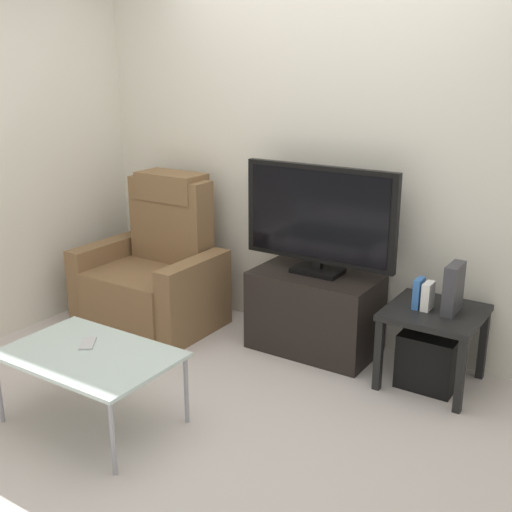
{
  "coord_description": "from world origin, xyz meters",
  "views": [
    {
      "loc": [
        1.9,
        -2.69,
        1.88
      ],
      "look_at": [
        -0.17,
        0.5,
        0.7
      ],
      "focal_mm": 44.9,
      "sensor_mm": 36.0,
      "label": 1
    }
  ],
  "objects_px": {
    "side_table": "(434,322)",
    "book_leftmost": "(419,293)",
    "book_middle": "(428,296)",
    "coffee_table": "(90,357)",
    "subwoofer_box": "(431,358)",
    "television": "(319,217)",
    "recliner_armchair": "(155,273)",
    "tv_stand": "(315,312)",
    "game_console": "(453,289)",
    "cell_phone": "(88,343)"
  },
  "relations": [
    {
      "from": "side_table",
      "to": "book_leftmost",
      "type": "bearing_deg",
      "value": -168.69
    },
    {
      "from": "side_table",
      "to": "book_leftmost",
      "type": "relative_size",
      "value": 3.03
    },
    {
      "from": "book_middle",
      "to": "coffee_table",
      "type": "xyz_separation_m",
      "value": [
        -1.33,
        -1.38,
        -0.18
      ]
    },
    {
      "from": "book_leftmost",
      "to": "book_middle",
      "type": "bearing_deg",
      "value": 0.0
    },
    {
      "from": "side_table",
      "to": "subwoofer_box",
      "type": "height_order",
      "value": "side_table"
    },
    {
      "from": "television",
      "to": "side_table",
      "type": "bearing_deg",
      "value": -4.28
    },
    {
      "from": "recliner_armchair",
      "to": "book_leftmost",
      "type": "distance_m",
      "value": 1.94
    },
    {
      "from": "tv_stand",
      "to": "book_leftmost",
      "type": "relative_size",
      "value": 4.59
    },
    {
      "from": "book_middle",
      "to": "game_console",
      "type": "relative_size",
      "value": 0.56
    },
    {
      "from": "subwoofer_box",
      "to": "game_console",
      "type": "relative_size",
      "value": 1.14
    },
    {
      "from": "recliner_armchair",
      "to": "game_console",
      "type": "distance_m",
      "value": 2.14
    },
    {
      "from": "television",
      "to": "game_console",
      "type": "relative_size",
      "value": 3.59
    },
    {
      "from": "tv_stand",
      "to": "recliner_armchair",
      "type": "height_order",
      "value": "recliner_armchair"
    },
    {
      "from": "tv_stand",
      "to": "recliner_armchair",
      "type": "relative_size",
      "value": 0.76
    },
    {
      "from": "television",
      "to": "recliner_armchair",
      "type": "relative_size",
      "value": 0.97
    },
    {
      "from": "television",
      "to": "subwoofer_box",
      "type": "relative_size",
      "value": 3.14
    },
    {
      "from": "side_table",
      "to": "book_middle",
      "type": "height_order",
      "value": "book_middle"
    },
    {
      "from": "game_console",
      "to": "coffee_table",
      "type": "relative_size",
      "value": 0.32
    },
    {
      "from": "side_table",
      "to": "book_middle",
      "type": "bearing_deg",
      "value": -155.54
    },
    {
      "from": "recliner_armchair",
      "to": "book_middle",
      "type": "distance_m",
      "value": 1.99
    },
    {
      "from": "recliner_armchair",
      "to": "book_middle",
      "type": "bearing_deg",
      "value": -5.48
    },
    {
      "from": "game_console",
      "to": "television",
      "type": "bearing_deg",
      "value": 176.78
    },
    {
      "from": "cell_phone",
      "to": "game_console",
      "type": "bearing_deg",
      "value": 3.77
    },
    {
      "from": "television",
      "to": "cell_phone",
      "type": "xyz_separation_m",
      "value": [
        -0.65,
        -1.39,
        -0.5
      ]
    },
    {
      "from": "recliner_armchair",
      "to": "cell_phone",
      "type": "distance_m",
      "value": 1.3
    },
    {
      "from": "subwoofer_box",
      "to": "coffee_table",
      "type": "relative_size",
      "value": 0.37
    },
    {
      "from": "television",
      "to": "book_middle",
      "type": "bearing_deg",
      "value": -6.01
    },
    {
      "from": "game_console",
      "to": "coffee_table",
      "type": "xyz_separation_m",
      "value": [
        -1.46,
        -1.41,
        -0.24
      ]
    },
    {
      "from": "game_console",
      "to": "coffee_table",
      "type": "bearing_deg",
      "value": -135.95
    },
    {
      "from": "tv_stand",
      "to": "subwoofer_box",
      "type": "bearing_deg",
      "value": -2.95
    },
    {
      "from": "coffee_table",
      "to": "cell_phone",
      "type": "height_order",
      "value": "cell_phone"
    },
    {
      "from": "cell_phone",
      "to": "side_table",
      "type": "bearing_deg",
      "value": 5.26
    },
    {
      "from": "book_leftmost",
      "to": "cell_phone",
      "type": "bearing_deg",
      "value": -135.98
    },
    {
      "from": "side_table",
      "to": "book_middle",
      "type": "relative_size",
      "value": 3.27
    },
    {
      "from": "tv_stand",
      "to": "side_table",
      "type": "bearing_deg",
      "value": -2.95
    },
    {
      "from": "book_leftmost",
      "to": "coffee_table",
      "type": "relative_size",
      "value": 0.2
    },
    {
      "from": "recliner_armchair",
      "to": "subwoofer_box",
      "type": "distance_m",
      "value": 2.04
    },
    {
      "from": "recliner_armchair",
      "to": "book_leftmost",
      "type": "relative_size",
      "value": 6.05
    },
    {
      "from": "tv_stand",
      "to": "game_console",
      "type": "bearing_deg",
      "value": -2.02
    },
    {
      "from": "side_table",
      "to": "cell_phone",
      "type": "relative_size",
      "value": 3.6
    },
    {
      "from": "game_console",
      "to": "cell_phone",
      "type": "height_order",
      "value": "game_console"
    },
    {
      "from": "book_leftmost",
      "to": "book_middle",
      "type": "relative_size",
      "value": 1.08
    },
    {
      "from": "tv_stand",
      "to": "cell_phone",
      "type": "distance_m",
      "value": 1.53
    },
    {
      "from": "tv_stand",
      "to": "side_table",
      "type": "height_order",
      "value": "tv_stand"
    },
    {
      "from": "recliner_armchair",
      "to": "cell_phone",
      "type": "bearing_deg",
      "value": -73.79
    },
    {
      "from": "tv_stand",
      "to": "side_table",
      "type": "xyz_separation_m",
      "value": [
        0.81,
        -0.04,
        0.13
      ]
    },
    {
      "from": "coffee_table",
      "to": "television",
      "type": "bearing_deg",
      "value": 68.98
    },
    {
      "from": "subwoofer_box",
      "to": "book_leftmost",
      "type": "xyz_separation_m",
      "value": [
        -0.1,
        -0.02,
        0.4
      ]
    },
    {
      "from": "subwoofer_box",
      "to": "book_middle",
      "type": "distance_m",
      "value": 0.39
    },
    {
      "from": "book_middle",
      "to": "side_table",
      "type": "bearing_deg",
      "value": 24.46
    }
  ]
}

